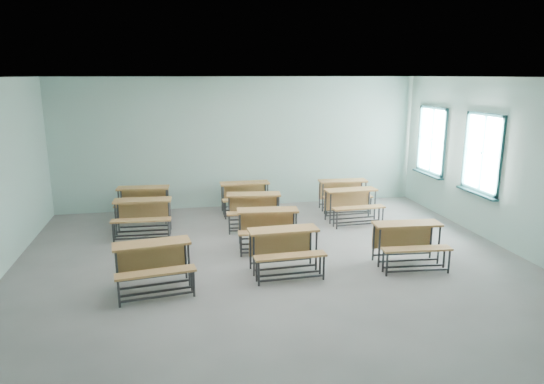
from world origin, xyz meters
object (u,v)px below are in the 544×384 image
(desk_unit_r2c2, at_px, (352,201))
(desk_unit_r0c2, at_px, (409,238))
(desk_unit_r3c0, at_px, (143,198))
(desk_unit_r3c1, at_px, (245,193))
(desk_unit_r0c0, at_px, (153,259))
(desk_unit_r2c1, at_px, (254,205))
(desk_unit_r3c2, at_px, (344,191))
(desk_unit_r1c1, at_px, (268,223))
(desk_unit_r0c1, at_px, (285,244))
(desk_unit_r2c0, at_px, (143,212))

(desk_unit_r2c2, bearing_deg, desk_unit_r0c2, -91.50)
(desk_unit_r3c0, distance_m, desk_unit_r3c1, 2.37)
(desk_unit_r2c2, relative_size, desk_unit_r3c1, 1.03)
(desk_unit_r0c0, distance_m, desk_unit_r2c2, 5.09)
(desk_unit_r2c1, distance_m, desk_unit_r3c2, 2.55)
(desk_unit_r1c1, xyz_separation_m, desk_unit_r3c0, (-2.44, 2.44, 0.00))
(desk_unit_r0c1, distance_m, desk_unit_r2c0, 3.49)
(desk_unit_r0c0, xyz_separation_m, desk_unit_r2c0, (-0.31, 2.77, 0.00))
(desk_unit_r2c1, xyz_separation_m, desk_unit_r3c1, (-0.01, 1.17, 0.00))
(desk_unit_r0c1, distance_m, desk_unit_r2c2, 3.30)
(desk_unit_r0c0, xyz_separation_m, desk_unit_r2c1, (2.02, 2.81, 0.00))
(desk_unit_r1c1, distance_m, desk_unit_r3c1, 2.48)
(desk_unit_r0c2, bearing_deg, desk_unit_r0c0, -173.17)
(desk_unit_r3c1, bearing_deg, desk_unit_r0c2, -59.05)
(desk_unit_r1c1, bearing_deg, desk_unit_r0c1, -82.29)
(desk_unit_r2c0, bearing_deg, desk_unit_r0c0, -80.97)
(desk_unit_r0c2, distance_m, desk_unit_r2c0, 5.30)
(desk_unit_r0c2, xyz_separation_m, desk_unit_r1c1, (-2.22, 1.34, 0.00))
(desk_unit_r2c0, relative_size, desk_unit_r2c1, 0.97)
(desk_unit_r1c1, distance_m, desk_unit_r2c1, 1.31)
(desk_unit_r1c1, height_order, desk_unit_r2c1, same)
(desk_unit_r3c2, bearing_deg, desk_unit_r0c1, -119.71)
(desk_unit_r0c1, distance_m, desk_unit_r2c1, 2.55)
(desk_unit_r2c0, bearing_deg, desk_unit_r3c2, 14.36)
(desk_unit_r0c1, height_order, desk_unit_r2c2, same)
(desk_unit_r1c1, bearing_deg, desk_unit_r2c0, 157.63)
(desk_unit_r3c2, bearing_deg, desk_unit_r3c1, 177.84)
(desk_unit_r0c0, bearing_deg, desk_unit_r2c0, 88.75)
(desk_unit_r3c2, bearing_deg, desk_unit_r3c0, -178.91)
(desk_unit_r1c1, distance_m, desk_unit_r3c0, 3.45)
(desk_unit_r0c0, xyz_separation_m, desk_unit_r3c0, (-0.36, 3.94, 0.00))
(desk_unit_r3c0, bearing_deg, desk_unit_r0c1, -51.36)
(desk_unit_r0c2, bearing_deg, desk_unit_r3c0, 145.74)
(desk_unit_r0c2, height_order, desk_unit_r1c1, same)
(desk_unit_r2c2, xyz_separation_m, desk_unit_r3c0, (-4.62, 1.15, 0.00))
(desk_unit_r0c2, relative_size, desk_unit_r1c1, 0.99)
(desk_unit_r0c0, xyz_separation_m, desk_unit_r0c2, (4.31, 0.16, 0.00))
(desk_unit_r2c0, relative_size, desk_unit_r2c2, 1.00)
(desk_unit_r0c0, distance_m, desk_unit_r3c2, 5.77)
(desk_unit_r3c1, distance_m, desk_unit_r3c2, 2.40)
(desk_unit_r0c1, relative_size, desk_unit_r2c1, 0.95)
(desk_unit_r2c2, bearing_deg, desk_unit_r1c1, -151.92)
(desk_unit_r3c0, bearing_deg, desk_unit_r3c1, 5.42)
(desk_unit_r2c0, bearing_deg, desk_unit_r0c2, -26.77)
(desk_unit_r0c2, distance_m, desk_unit_r1c1, 2.59)
(desk_unit_r2c0, distance_m, desk_unit_r2c2, 4.57)
(desk_unit_r0c0, height_order, desk_unit_r2c0, same)
(desk_unit_r0c1, xyz_separation_m, desk_unit_r3c2, (2.27, 3.47, 0.00))
(desk_unit_r0c0, distance_m, desk_unit_r0c1, 2.14)
(desk_unit_r0c1, xyz_separation_m, desk_unit_r0c2, (2.18, -0.10, 0.00))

